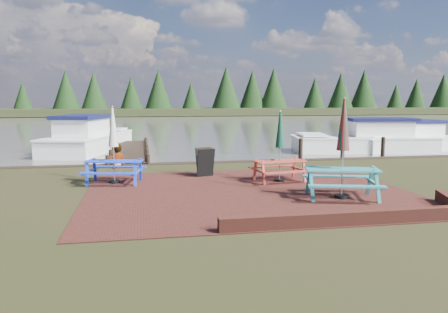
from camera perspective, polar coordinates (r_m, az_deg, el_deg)
name	(u,v)px	position (r m, az deg, el deg)	size (l,w,h in m)	color
ground	(258,200)	(11.47, 4.40, -5.70)	(120.00, 120.00, 0.00)	black
paving	(248,192)	(12.42, 3.20, -4.63)	(9.00, 7.50, 0.02)	#3D1B13
brick_wall	(383,214)	(10.09, 20.06, -7.09)	(6.21, 1.79, 0.30)	#4C1E16
water	(169,124)	(47.94, -7.23, 4.27)	(120.00, 60.00, 0.02)	#434039
far_treeline	(158,96)	(76.84, -8.63, 7.87)	(120.00, 10.00, 8.10)	black
picnic_table_teal	(342,164)	(11.85, 15.20, -0.97)	(2.28, 2.13, 2.64)	teal
picnic_table_red	(280,157)	(13.95, 7.30, -0.10)	(1.80, 1.64, 2.25)	#AE382C
picnic_table_blue	(114,157)	(13.96, -14.19, -0.08)	(2.01, 1.87, 2.37)	blue
chalkboard	(205,162)	(14.81, -2.50, -0.73)	(0.64, 0.71, 0.97)	black
jetty	(130,150)	(22.21, -12.12, 0.84)	(1.76, 9.08, 1.00)	black
boat_jetty	(88,140)	(24.64, -17.34, 2.10)	(4.47, 7.99, 2.20)	white
boat_near	(366,141)	(24.62, 18.06, 1.95)	(7.75, 3.78, 2.01)	white
boat_far	(408,141)	(25.96, 22.95, 1.88)	(6.08, 2.76, 1.83)	white
person	(116,144)	(17.10, -13.89, 1.61)	(0.68, 0.45, 1.86)	gray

